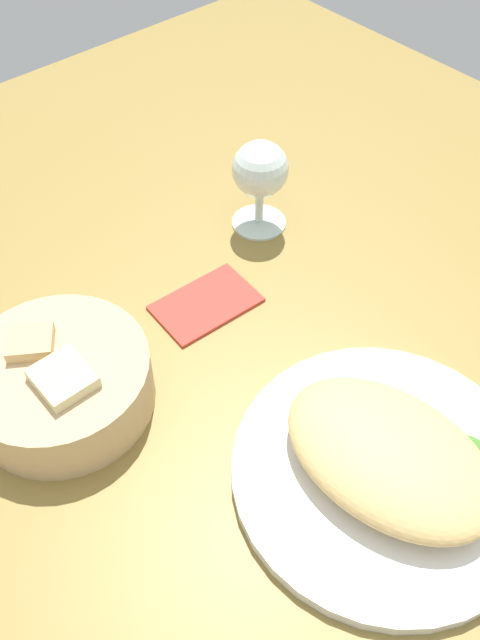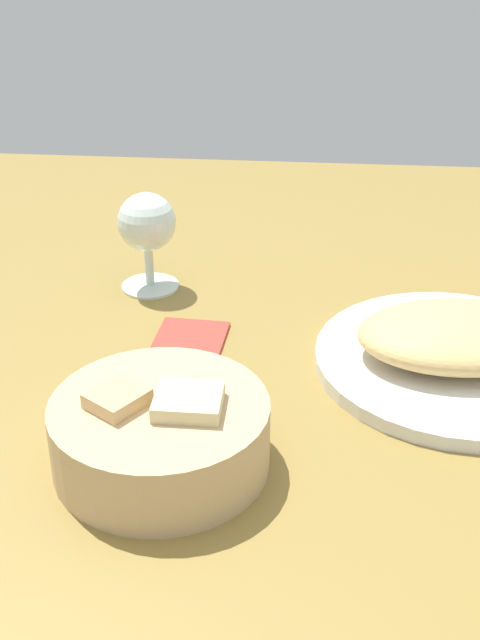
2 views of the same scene
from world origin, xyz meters
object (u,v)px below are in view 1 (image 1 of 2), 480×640
Objects in this scene: plate at (384,471)px; folded_napkin at (206,302)px; bread_basket at (60,382)px; wine_glass_near at (260,174)px.

plate is 26.27cm from folded_napkin.
plate is at bearing -146.21° from bread_basket.
folded_napkin is at bearing 114.97° from wine_glass_near.
plate reaches higher than folded_napkin.
plate is 1.56× the size of bread_basket.
folded_napkin is (26.25, -1.13, -0.30)cm from plate.
wine_glass_near is 16.32cm from folded_napkin.
bread_basket is 18.36cm from folded_napkin.
wine_glass_near reaches higher than plate.
wine_glass_near reaches higher than folded_napkin.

